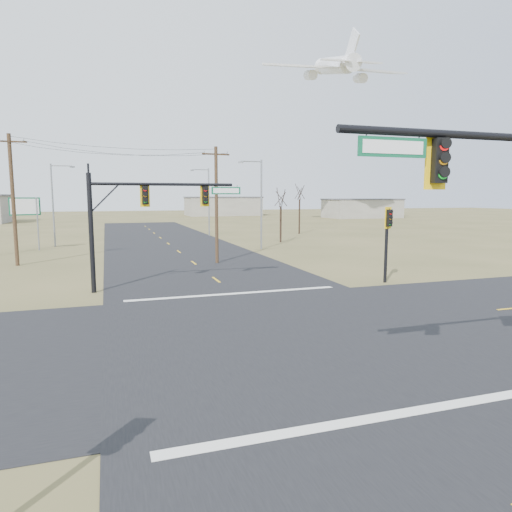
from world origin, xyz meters
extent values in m
plane|color=olive|center=(0.00, 0.00, 0.00)|extent=(320.00, 320.00, 0.00)
cube|color=black|center=(0.00, 0.00, 0.01)|extent=(160.00, 14.00, 0.02)
cube|color=black|center=(0.00, 0.00, 0.01)|extent=(14.00, 160.00, 0.02)
cube|color=silver|center=(0.00, -7.50, 0.03)|extent=(12.00, 0.40, 0.01)
cube|color=silver|center=(0.00, 7.50, 0.03)|extent=(12.00, 0.40, 0.01)
cube|color=#0C5635|center=(-0.40, -7.54, 6.55)|extent=(1.80, 0.05, 0.45)
cylinder|color=black|center=(-7.50, 10.39, 3.36)|extent=(0.27, 0.27, 6.72)
cylinder|color=black|center=(-3.42, 10.39, 6.12)|extent=(8.16, 0.17, 0.17)
cube|color=#0C5635|center=(0.30, 10.39, 5.77)|extent=(1.80, 0.05, 0.45)
cylinder|color=black|center=(10.01, 7.87, 2.31)|extent=(0.20, 0.20, 4.62)
cylinder|color=#45331D|center=(1.83, 19.45, 4.67)|extent=(0.27, 0.27, 9.35)
cube|color=#45331D|center=(1.83, 19.45, 8.75)|extent=(2.28, 0.38, 0.12)
cylinder|color=#45331D|center=(-13.48, 23.08, 5.09)|extent=(0.29, 0.29, 10.19)
cube|color=#45331D|center=(-13.48, 23.08, 9.59)|extent=(2.49, 0.23, 0.12)
cylinder|color=gray|center=(-15.32, 33.49, 2.66)|extent=(0.14, 0.14, 5.32)
cylinder|color=gray|center=(-13.20, 33.49, 2.66)|extent=(0.14, 0.14, 5.32)
cube|color=#0C5635|center=(-14.26, 33.49, 4.44)|extent=(2.75, 0.87, 1.77)
cylinder|color=gray|center=(8.50, 27.75, 4.55)|extent=(0.18, 0.18, 9.10)
cylinder|color=gray|center=(7.40, 27.75, 8.90)|extent=(2.18, 0.11, 0.11)
cube|color=gray|center=(6.31, 27.75, 8.80)|extent=(0.55, 0.41, 0.16)
cylinder|color=gray|center=(6.76, 44.82, 4.59)|extent=(0.18, 0.18, 9.18)
cylinder|color=gray|center=(5.66, 44.82, 8.98)|extent=(2.20, 0.11, 0.11)
cube|color=gray|center=(4.56, 44.82, 8.88)|extent=(0.52, 0.28, 0.17)
cylinder|color=gray|center=(-12.03, 36.85, 4.43)|extent=(0.18, 0.18, 8.86)
cylinder|color=gray|center=(-10.97, 36.85, 8.66)|extent=(2.13, 0.11, 0.11)
cube|color=gray|center=(-9.91, 36.85, 8.56)|extent=(0.53, 0.38, 0.16)
cylinder|color=black|center=(12.94, 33.65, 2.13)|extent=(0.22, 0.22, 4.25)
cylinder|color=black|center=(19.98, 44.28, 2.51)|extent=(0.22, 0.22, 5.02)
cube|color=#9C988B|center=(25.00, 110.00, 2.50)|extent=(20.00, 12.00, 5.00)
cube|color=#9C988B|center=(55.00, 85.00, 2.25)|extent=(18.00, 10.00, 4.50)
cylinder|color=white|center=(36.18, 64.87, 30.17)|extent=(3.66, 6.05, 12.10)
camera|label=1|loc=(-6.68, -16.65, 5.44)|focal=32.00mm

